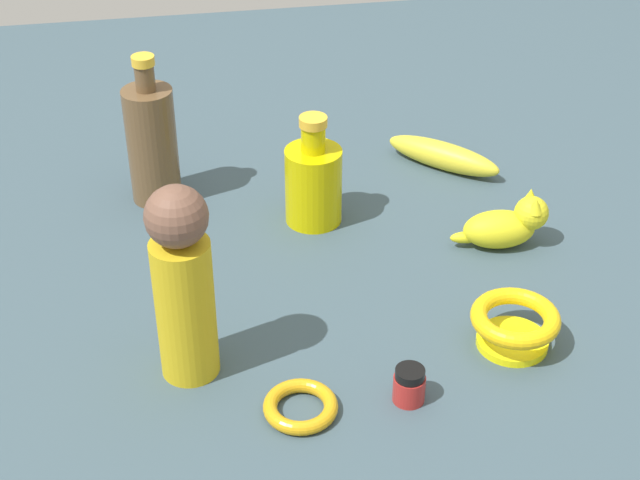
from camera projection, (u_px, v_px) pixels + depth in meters
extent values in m
plane|color=#384C56|center=(320.00, 275.00, 1.32)|extent=(2.00, 2.00, 0.00)
cylinder|color=gold|center=(185.00, 309.00, 1.11)|extent=(0.08, 0.08, 0.18)
sphere|color=brown|center=(176.00, 217.00, 1.04)|extent=(0.07, 0.07, 0.07)
torus|color=gold|center=(301.00, 406.00, 1.09)|extent=(0.09, 0.09, 0.02)
cylinder|color=#C7B806|center=(313.00, 186.00, 1.40)|extent=(0.08, 0.08, 0.12)
cylinder|color=#C7B806|center=(313.00, 138.00, 1.36)|extent=(0.03, 0.03, 0.04)
cylinder|color=gold|center=(313.00, 121.00, 1.34)|extent=(0.04, 0.04, 0.01)
cylinder|color=yellow|center=(512.00, 341.00, 1.19)|extent=(0.09, 0.09, 0.01)
torus|color=yellow|center=(515.00, 318.00, 1.17)|extent=(0.11, 0.11, 0.02)
cylinder|color=brown|center=(152.00, 145.00, 1.43)|extent=(0.07, 0.07, 0.18)
cylinder|color=brown|center=(145.00, 78.00, 1.37)|extent=(0.03, 0.03, 0.04)
cylinder|color=gold|center=(143.00, 61.00, 1.36)|extent=(0.03, 0.03, 0.01)
ellipsoid|color=gold|center=(443.00, 156.00, 1.55)|extent=(0.16, 0.17, 0.04)
cylinder|color=#AC2622|center=(409.00, 388.00, 1.11)|extent=(0.04, 0.04, 0.03)
cylinder|color=gold|center=(410.00, 379.00, 1.10)|extent=(0.03, 0.03, 0.00)
cylinder|color=black|center=(410.00, 374.00, 1.09)|extent=(0.03, 0.03, 0.01)
ellipsoid|color=yellow|center=(499.00, 229.00, 1.36)|extent=(0.06, 0.11, 0.05)
sphere|color=yellow|center=(531.00, 213.00, 1.35)|extent=(0.05, 0.05, 0.05)
cone|color=yellow|center=(531.00, 196.00, 1.35)|extent=(0.02, 0.02, 0.02)
cone|color=yellow|center=(536.00, 206.00, 1.33)|extent=(0.02, 0.02, 0.02)
ellipsoid|color=yellow|center=(466.00, 237.00, 1.36)|extent=(0.02, 0.05, 0.02)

